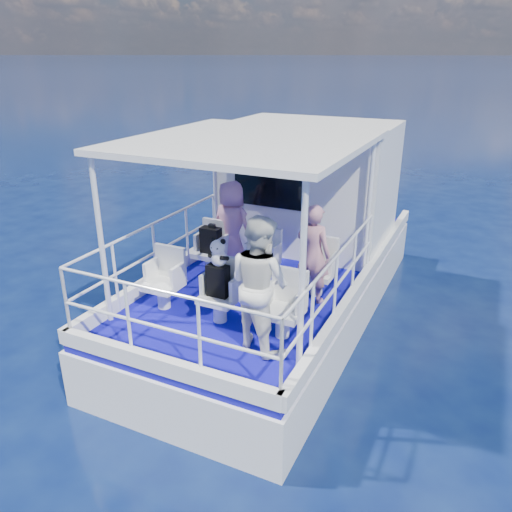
# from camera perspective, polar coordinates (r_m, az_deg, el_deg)

# --- Properties ---
(ground) EXTENTS (2000.00, 2000.00, 0.00)m
(ground) POSITION_cam_1_polar(r_m,az_deg,el_deg) (8.04, -0.05, -9.48)
(ground) COLOR #08133E
(ground) RESTS_ON ground
(hull) EXTENTS (3.00, 7.00, 1.60)m
(hull) POSITION_cam_1_polar(r_m,az_deg,el_deg) (8.83, 2.76, -6.39)
(hull) COLOR white
(hull) RESTS_ON ground
(deck) EXTENTS (2.90, 6.90, 0.10)m
(deck) POSITION_cam_1_polar(r_m,az_deg,el_deg) (8.46, 2.87, -1.33)
(deck) COLOR #0D097F
(deck) RESTS_ON hull
(cabin) EXTENTS (2.85, 2.00, 2.20)m
(cabin) POSITION_cam_1_polar(r_m,az_deg,el_deg) (9.24, 6.16, 8.16)
(cabin) COLOR white
(cabin) RESTS_ON deck
(canopy) EXTENTS (3.00, 3.20, 0.08)m
(canopy) POSITION_cam_1_polar(r_m,az_deg,el_deg) (6.75, -0.81, 12.96)
(canopy) COLOR white
(canopy) RESTS_ON cabin
(canopy_posts) EXTENTS (2.77, 2.97, 2.20)m
(canopy_posts) POSITION_cam_1_polar(r_m,az_deg,el_deg) (6.98, -0.94, 3.63)
(canopy_posts) COLOR white
(canopy_posts) RESTS_ON deck
(railings) EXTENTS (2.84, 3.59, 1.00)m
(railings) POSITION_cam_1_polar(r_m,az_deg,el_deg) (6.93, -2.10, -1.86)
(railings) COLOR white
(railings) RESTS_ON deck
(seat_port_fwd) EXTENTS (0.48, 0.46, 0.38)m
(seat_port_fwd) POSITION_cam_1_polar(r_m,az_deg,el_deg) (8.08, -5.21, -0.71)
(seat_port_fwd) COLOR white
(seat_port_fwd) RESTS_ON deck
(seat_center_fwd) EXTENTS (0.48, 0.46, 0.38)m
(seat_center_fwd) POSITION_cam_1_polar(r_m,az_deg,el_deg) (7.69, 0.59, -1.84)
(seat_center_fwd) COLOR white
(seat_center_fwd) RESTS_ON deck
(seat_stbd_fwd) EXTENTS (0.48, 0.46, 0.38)m
(seat_stbd_fwd) POSITION_cam_1_polar(r_m,az_deg,el_deg) (7.39, 6.94, -3.05)
(seat_stbd_fwd) COLOR white
(seat_stbd_fwd) RESTS_ON deck
(seat_port_aft) EXTENTS (0.48, 0.46, 0.38)m
(seat_port_aft) POSITION_cam_1_polar(r_m,az_deg,el_deg) (7.10, -10.52, -4.40)
(seat_port_aft) COLOR white
(seat_port_aft) RESTS_ON deck
(seat_center_aft) EXTENTS (0.48, 0.46, 0.38)m
(seat_center_aft) POSITION_cam_1_polar(r_m,az_deg,el_deg) (6.65, -4.15, -5.96)
(seat_center_aft) COLOR white
(seat_center_aft) RESTS_ON deck
(seat_stbd_aft) EXTENTS (0.48, 0.46, 0.38)m
(seat_stbd_aft) POSITION_cam_1_polar(r_m,az_deg,el_deg) (6.31, 3.06, -7.62)
(seat_stbd_aft) COLOR white
(seat_stbd_aft) RESTS_ON deck
(passenger_port_fwd) EXTENTS (0.60, 0.46, 1.48)m
(passenger_port_fwd) POSITION_cam_1_polar(r_m,az_deg,el_deg) (8.04, -2.81, 3.42)
(passenger_port_fwd) COLOR #CA83A5
(passenger_port_fwd) RESTS_ON deck
(passenger_stbd_fwd) EXTENTS (0.58, 0.43, 1.43)m
(passenger_stbd_fwd) POSITION_cam_1_polar(r_m,az_deg,el_deg) (7.03, 6.56, 0.28)
(passenger_stbd_fwd) COLOR #C17D8E
(passenger_stbd_fwd) RESTS_ON deck
(passenger_stbd_aft) EXTENTS (0.99, 0.89, 1.66)m
(passenger_stbd_aft) POSITION_cam_1_polar(r_m,az_deg,el_deg) (5.82, 0.42, -3.16)
(passenger_stbd_aft) COLOR white
(passenger_stbd_aft) RESTS_ON deck
(backpack_port) EXTENTS (0.32, 0.18, 0.41)m
(backpack_port) POSITION_cam_1_polar(r_m,az_deg,el_deg) (7.89, -5.18, 1.81)
(backpack_port) COLOR black
(backpack_port) RESTS_ON seat_port_fwd
(backpack_center) EXTENTS (0.28, 0.16, 0.43)m
(backpack_center) POSITION_cam_1_polar(r_m,az_deg,el_deg) (6.47, -4.37, -2.83)
(backpack_center) COLOR black
(backpack_center) RESTS_ON seat_center_aft
(compact_camera) EXTENTS (0.10, 0.06, 0.06)m
(compact_camera) POSITION_cam_1_polar(r_m,az_deg,el_deg) (7.81, -5.06, 3.46)
(compact_camera) COLOR black
(compact_camera) RESTS_ON backpack_port
(panda) EXTENTS (0.24, 0.20, 0.37)m
(panda) POSITION_cam_1_polar(r_m,az_deg,el_deg) (6.32, -4.31, 0.45)
(panda) COLOR white
(panda) RESTS_ON backpack_center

